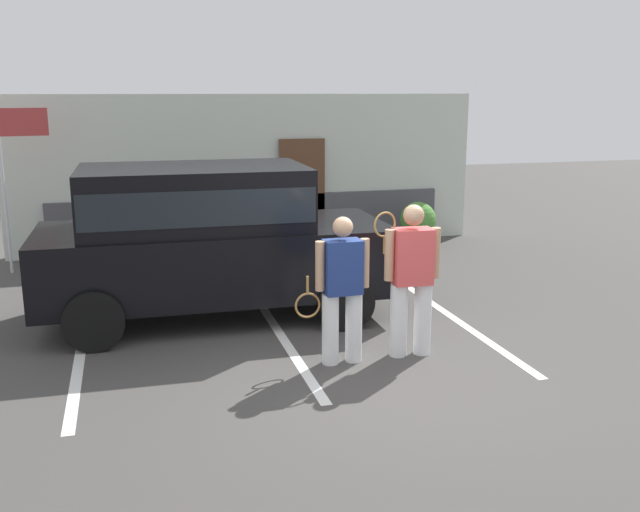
{
  "coord_description": "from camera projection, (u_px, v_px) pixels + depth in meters",
  "views": [
    {
      "loc": [
        -2.33,
        -6.9,
        3.01
      ],
      "look_at": [
        -0.12,
        1.2,
        1.05
      ],
      "focal_mm": 39.91,
      "sensor_mm": 36.0,
      "label": 1
    }
  ],
  "objects": [
    {
      "name": "tennis_player_man",
      "position": [
        342.0,
        289.0,
        7.88
      ],
      "size": [
        0.88,
        0.27,
        1.68
      ],
      "rotation": [
        0.0,
        0.0,
        3.16
      ],
      "color": "white",
      "rests_on": "ground_plane"
    },
    {
      "name": "parking_stripe_1",
      "position": [
        280.0,
        333.0,
        9.03
      ],
      "size": [
        0.12,
        4.4,
        0.01
      ],
      "primitive_type": "cube",
      "color": "silver",
      "rests_on": "ground_plane"
    },
    {
      "name": "potted_plant_by_porch",
      "position": [
        418.0,
        223.0,
        13.73
      ],
      "size": [
        0.7,
        0.7,
        0.92
      ],
      "color": "gray",
      "rests_on": "ground_plane"
    },
    {
      "name": "tennis_player_woman",
      "position": [
        411.0,
        278.0,
        8.1
      ],
      "size": [
        0.79,
        0.3,
        1.77
      ],
      "rotation": [
        0.0,
        0.0,
        3.08
      ],
      "color": "white",
      "rests_on": "ground_plane"
    },
    {
      "name": "ground_plane",
      "position": [
        359.0,
        373.0,
        7.76
      ],
      "size": [
        40.0,
        40.0,
        0.0
      ],
      "primitive_type": "plane",
      "color": "#423F3D"
    },
    {
      "name": "parking_stripe_2",
      "position": [
        453.0,
        318.0,
        9.64
      ],
      "size": [
        0.12,
        4.4,
        0.01
      ],
      "primitive_type": "cube",
      "color": "silver",
      "rests_on": "ground_plane"
    },
    {
      "name": "flag_pole",
      "position": [
        14.0,
        157.0,
        11.63
      ],
      "size": [
        0.8,
        0.11,
        2.78
      ],
      "color": "silver",
      "rests_on": "ground_plane"
    },
    {
      "name": "house_frontage",
      "position": [
        251.0,
        176.0,
        13.8
      ],
      "size": [
        9.05,
        0.4,
        2.95
      ],
      "color": "silver",
      "rests_on": "ground_plane"
    },
    {
      "name": "parking_stripe_0",
      "position": [
        81.0,
        351.0,
        8.41
      ],
      "size": [
        0.12,
        4.4,
        0.01
      ],
      "primitive_type": "cube",
      "color": "silver",
      "rests_on": "ground_plane"
    },
    {
      "name": "parked_suv",
      "position": [
        206.0,
        234.0,
        9.44
      ],
      "size": [
        4.63,
        2.21,
        2.05
      ],
      "rotation": [
        0.0,
        0.0,
        -0.01
      ],
      "color": "black",
      "rests_on": "ground_plane"
    }
  ]
}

